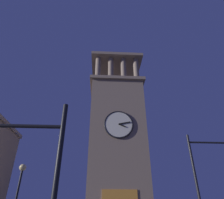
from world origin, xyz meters
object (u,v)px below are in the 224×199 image
clocktower (116,150)px  street_lamp (18,188)px  traffic_signal_near (4,161)px  traffic_signal_far (214,170)px

clocktower → street_lamp: 13.20m
traffic_signal_near → clocktower: bearing=-104.1°
traffic_signal_far → street_lamp: traffic_signal_far is taller
clocktower → traffic_signal_near: (4.53, 18.07, -5.35)m
traffic_signal_near → street_lamp: traffic_signal_near is taller
traffic_signal_far → street_lamp: 12.35m
clocktower → traffic_signal_far: size_ratio=3.36×
traffic_signal_near → street_lamp: 8.53m
traffic_signal_near → street_lamp: size_ratio=1.06×
clocktower → traffic_signal_near: bearing=75.9°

